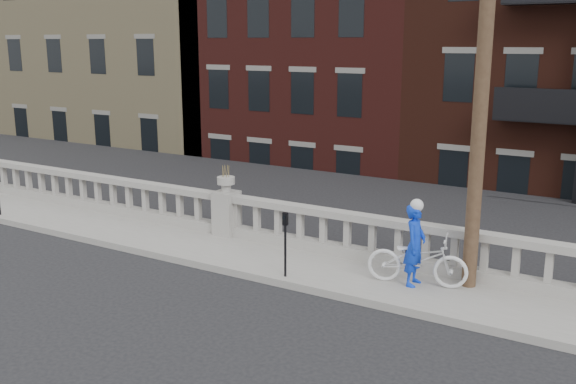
{
  "coord_description": "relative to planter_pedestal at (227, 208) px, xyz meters",
  "views": [
    {
      "loc": [
        9.32,
        -8.51,
        4.88
      ],
      "look_at": [
        2.25,
        3.2,
        1.66
      ],
      "focal_mm": 40.0,
      "sensor_mm": 36.0,
      "label": 1
    }
  ],
  "objects": [
    {
      "name": "ground",
      "position": [
        0.0,
        -3.95,
        -0.83
      ],
      "size": [
        120.0,
        120.0,
        0.0
      ],
      "primitive_type": "plane",
      "color": "black",
      "rests_on": "ground"
    },
    {
      "name": "parking_meter_c",
      "position": [
        2.82,
        -1.8,
        0.17
      ],
      "size": [
        0.1,
        0.09,
        1.36
      ],
      "color": "black",
      "rests_on": "sidewalk"
    },
    {
      "name": "balustrade",
      "position": [
        0.0,
        0.0,
        -0.19
      ],
      "size": [
        28.0,
        0.34,
        1.03
      ],
      "color": "gray",
      "rests_on": "sidewalk"
    },
    {
      "name": "sidewalk",
      "position": [
        0.0,
        -0.95,
        -0.76
      ],
      "size": [
        32.0,
        2.2,
        0.15
      ],
      "primitive_type": "cube",
      "color": "gray",
      "rests_on": "ground"
    },
    {
      "name": "utility_pole",
      "position": [
        6.2,
        -0.35,
        4.41
      ],
      "size": [
        1.6,
        0.28,
        10.0
      ],
      "color": "#422D1E",
      "rests_on": "sidewalk"
    },
    {
      "name": "lower_level",
      "position": [
        0.56,
        19.09,
        1.8
      ],
      "size": [
        80.0,
        44.0,
        20.8
      ],
      "color": "#605E59",
      "rests_on": "ground"
    },
    {
      "name": "cyclist",
      "position": [
        5.24,
        -0.86,
        0.14
      ],
      "size": [
        0.41,
        0.61,
        1.65
      ],
      "primitive_type": "imported",
      "rotation": [
        0.0,
        0.0,
        1.59
      ],
      "color": "#0D35CF",
      "rests_on": "sidewalk"
    },
    {
      "name": "bicycle",
      "position": [
        5.29,
        -0.82,
        -0.16
      ],
      "size": [
        2.08,
        1.11,
        1.04
      ],
      "primitive_type": "imported",
      "rotation": [
        0.0,
        0.0,
        1.8
      ],
      "color": "silver",
      "rests_on": "sidewalk"
    },
    {
      "name": "planter_pedestal",
      "position": [
        0.0,
        0.0,
        0.0
      ],
      "size": [
        0.55,
        0.55,
        1.76
      ],
      "color": "gray",
      "rests_on": "sidewalk"
    }
  ]
}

